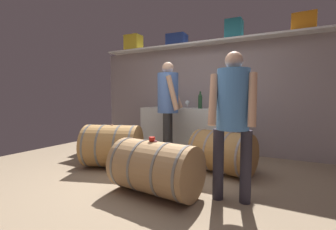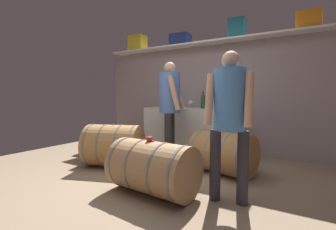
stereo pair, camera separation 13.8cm
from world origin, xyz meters
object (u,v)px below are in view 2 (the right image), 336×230
Objects in this scene: toolcase_teal at (237,29)px; toolcase_orange at (309,20)px; wine_bottle_green at (203,101)px; winemaker_pouring at (170,100)px; toolcase_navy at (180,40)px; work_cabinet at (190,130)px; wine_barrel_flank at (223,153)px; visitor_tasting at (230,111)px; red_funnel at (165,105)px; wine_bottle_clear at (219,101)px; wine_bottle_dark at (169,100)px; toolcase_yellow at (138,43)px; tasting_cup at (149,139)px; wine_glass at (190,103)px; wine_barrel_far at (114,145)px; wine_barrel_near at (153,167)px.

toolcase_teal is 1.08m from toolcase_orange.
wine_bottle_green is 0.19× the size of winemaker_pouring.
toolcase_navy is 0.22× the size of work_cabinet.
visitor_tasting reaches higher than wine_barrel_flank.
red_funnel is at bearing -167.01° from wine_bottle_green.
wine_bottle_clear is 1.14m from wine_barrel_flank.
wine_bottle_dark is 2.88× the size of red_funnel.
toolcase_yellow is 2.03m from winemaker_pouring.
wine_bottle_dark is 1.01× the size of wine_bottle_green.
wine_glass is at bearing 103.27° from tasting_cup.
tasting_cup reaches higher than wine_barrel_flank.
toolcase_yellow is at bearing 179.09° from toolcase_teal.
winemaker_pouring reaches higher than tasting_cup.
wine_bottle_green is at bearing 141.05° from wine_barrel_flank.
toolcase_yellow reaches higher than wine_barrel_flank.
toolcase_orange is at bearing 13.08° from wine_bottle_clear.
toolcase_yellow reaches higher than wine_barrel_far.
wine_barrel_far is at bearing -143.17° from toolcase_orange.
red_funnel is at bearing -158.60° from work_cabinet.
wine_barrel_near is at bearing -51.51° from toolcase_yellow.
toolcase_teal reaches higher than wine_bottle_green.
wine_barrel_far reaches higher than tasting_cup.
wine_barrel_far reaches higher than wine_barrel_flank.
wine_barrel_near is at bearing -98.80° from toolcase_teal.
work_cabinet is at bearing -10.72° from toolcase_yellow.
work_cabinet is at bearing 21.40° from red_funnel.
wine_bottle_green is at bearing 134.00° from winemaker_pouring.
toolcase_orange is 1.10× the size of wine_bottle_dark.
wine_glass reaches higher than wine_barrel_near.
toolcase_navy is at bearing -2.60° from toolcase_yellow.
wine_bottle_dark is at bearing 67.23° from wine_barrel_far.
toolcase_teal is 2.01m from work_cabinet.
toolcase_orange is 2.05m from wine_bottle_green.
toolcase_yellow is at bearing 175.97° from toolcase_navy.
wine_glass is (-0.61, 0.14, -0.04)m from wine_bottle_clear.
toolcase_yellow reaches higher than toolcase_orange.
tasting_cup is 0.04× the size of winemaker_pouring.
toolcase_yellow is 0.98× the size of toolcase_orange.
wine_barrel_flank is 0.56× the size of winemaker_pouring.
toolcase_navy reaches higher than wine_barrel_far.
toolcase_orange reaches higher than tasting_cup.
toolcase_orange reaches higher than wine_glass.
wine_barrel_near is (0.51, -1.98, -0.13)m from work_cabinet.
toolcase_yellow is 0.34× the size of wine_barrel_near.
wine_bottle_green is at bearing -160.03° from toolcase_teal.
wine_bottle_clear is 0.86m from winemaker_pouring.
toolcase_orange is 2.44m from visitor_tasting.
wine_bottle_green reaches higher than red_funnel.
wine_barrel_flank is at bearing -126.44° from toolcase_orange.
tasting_cup is at bearing -100.64° from wine_barrel_flank.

